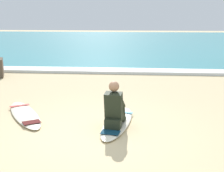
% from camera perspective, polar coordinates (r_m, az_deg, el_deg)
% --- Properties ---
extents(ground_plane, '(80.00, 80.00, 0.00)m').
position_cam_1_polar(ground_plane, '(5.83, -3.81, -9.71)').
color(ground_plane, '#CCB584').
extents(sea, '(80.00, 28.00, 0.10)m').
position_cam_1_polar(sea, '(25.79, 2.95, 8.46)').
color(sea, teal).
rests_on(sea, ground).
extents(breaking_foam, '(80.00, 0.90, 0.11)m').
position_cam_1_polar(breaking_foam, '(12.22, 0.82, 2.91)').
color(breaking_foam, white).
rests_on(breaking_foam, ground).
extents(surfboard_main, '(0.82, 2.16, 0.08)m').
position_cam_1_polar(surfboard_main, '(6.47, 1.06, -6.96)').
color(surfboard_main, '#EFE5C6').
rests_on(surfboard_main, ground).
extents(surfer_seated, '(0.43, 0.74, 0.95)m').
position_cam_1_polar(surfer_seated, '(6.06, 0.47, -4.38)').
color(surfer_seated, black).
rests_on(surfer_seated, surfboard_main).
extents(surfboard_spare_near, '(1.63, 2.16, 0.08)m').
position_cam_1_polar(surfboard_spare_near, '(7.27, -16.37, -5.19)').
color(surfboard_spare_near, '#EFE5C6').
rests_on(surfboard_spare_near, ground).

